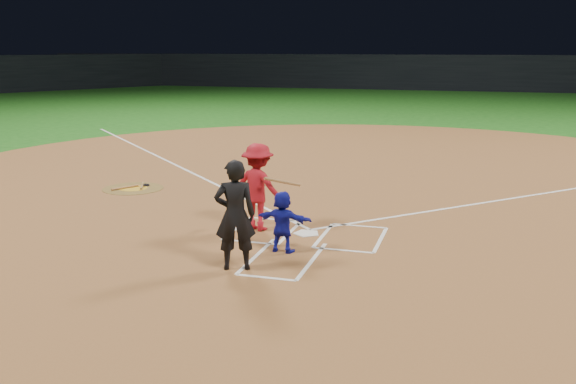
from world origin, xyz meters
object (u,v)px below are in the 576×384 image
(catcher, at_px, (283,222))
(batter_at_plate, at_px, (258,187))
(on_deck_circle, at_px, (133,188))
(umpire, at_px, (235,215))
(home_plate, at_px, (307,233))

(catcher, relative_size, batter_at_plate, 0.64)
(on_deck_circle, height_order, catcher, catcher)
(batter_at_plate, bearing_deg, on_deck_circle, 148.47)
(catcher, bearing_deg, umpire, 72.45)
(on_deck_circle, xyz_separation_m, catcher, (5.71, -4.25, 0.60))
(batter_at_plate, bearing_deg, umpire, -80.21)
(umpire, height_order, batter_at_plate, umpire)
(home_plate, bearing_deg, on_deck_circle, -26.67)
(on_deck_circle, height_order, umpire, umpire)
(home_plate, distance_m, on_deck_circle, 6.55)
(umpire, relative_size, batter_at_plate, 1.05)
(catcher, xyz_separation_m, umpire, (-0.52, -1.19, 0.40))
(on_deck_circle, distance_m, batter_at_plate, 5.66)
(on_deck_circle, relative_size, catcher, 1.40)
(home_plate, relative_size, catcher, 0.49)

